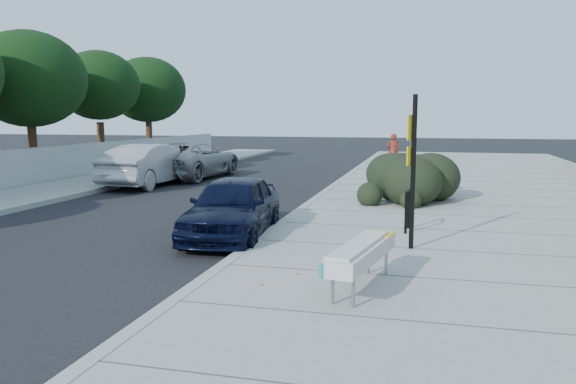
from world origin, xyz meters
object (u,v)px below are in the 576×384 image
at_px(bench, 362,253).
at_px(sign_post, 413,163).
at_px(suv_silver, 192,160).
at_px(sedan_navy, 233,207).
at_px(wagon_silver, 150,165).
at_px(bike_rack, 407,206).
at_px(pedestrian, 393,151).

height_order(bench, sign_post, sign_post).
bearing_deg(sign_post, suv_silver, 153.24).
height_order(sedan_navy, wagon_silver, wagon_silver).
height_order(bench, suv_silver, suv_silver).
bearing_deg(sedan_navy, bike_rack, 9.01).
bearing_deg(bench, sign_post, 87.95).
bearing_deg(bike_rack, pedestrian, 97.67).
xyz_separation_m(sign_post, suv_silver, (-9.79, 11.87, -1.03)).
relative_size(bench, sign_post, 0.77).
bearing_deg(bench, pedestrian, 102.83).
height_order(sedan_navy, pedestrian, pedestrian).
relative_size(sedan_navy, pedestrian, 2.41).
bearing_deg(bike_rack, sedan_navy, -163.14).
height_order(bike_rack, sign_post, sign_post).
bearing_deg(bike_rack, suv_silver, 136.29).
relative_size(sedan_navy, wagon_silver, 0.82).
bearing_deg(pedestrian, sedan_navy, 68.27).
height_order(sign_post, wagon_silver, sign_post).
height_order(bike_rack, pedestrian, pedestrian).
bearing_deg(wagon_silver, sedan_navy, 129.04).
xyz_separation_m(sedan_navy, suv_silver, (-5.87, 11.14, 0.09)).
xyz_separation_m(suv_silver, pedestrian, (8.38, 4.86, 0.21)).
bearing_deg(suv_silver, pedestrian, -146.61).
height_order(sign_post, pedestrian, sign_post).
height_order(bench, bike_rack, bike_rack).
bearing_deg(suv_silver, bike_rack, 136.77).
relative_size(bench, bike_rack, 2.43).
bearing_deg(bike_rack, wagon_silver, 147.54).
height_order(wagon_silver, pedestrian, pedestrian).
distance_m(bike_rack, wagon_silver, 12.39).
distance_m(bench, wagon_silver, 15.09).
xyz_separation_m(bike_rack, suv_silver, (-9.66, 10.19, 0.07)).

